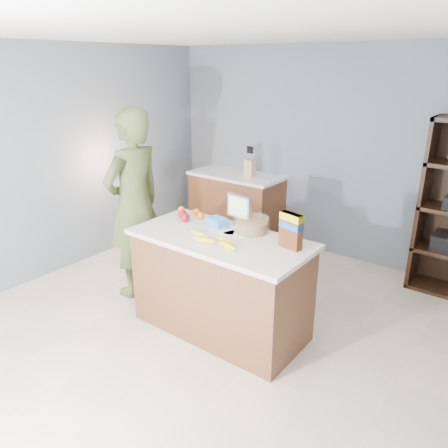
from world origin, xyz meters
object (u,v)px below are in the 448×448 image
Objects in this scene: counter_peninsula at (221,288)px; tv at (239,208)px; cereal_box at (291,228)px; person at (134,205)px.

tv reaches higher than counter_peninsula.
counter_peninsula is at bearing -165.72° from cereal_box.
cereal_box is at bearing 14.28° from counter_peninsula.
tv is 0.98× the size of cereal_box.
tv is at bearing 103.55° from person.
tv is (1.08, 0.28, 0.11)m from person.
cereal_box is (1.71, 0.10, 0.12)m from person.
person is 1.12m from tv.
person is (-1.13, 0.05, 0.54)m from counter_peninsula.
person is 1.72m from cereal_box.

